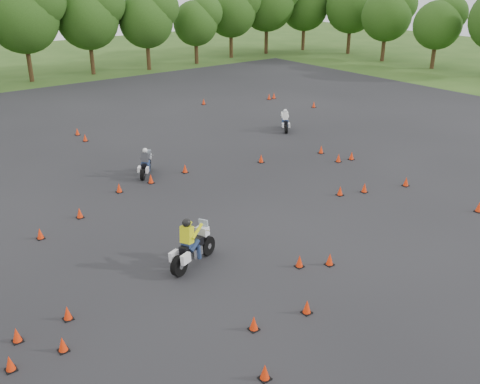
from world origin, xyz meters
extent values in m
plane|color=#2D5119|center=(0.00, 0.00, 0.00)|extent=(140.00, 140.00, 0.00)
plane|color=black|center=(0.00, 6.00, 0.01)|extent=(62.00, 62.00, 0.00)
cone|color=red|center=(-5.64, -4.37, 0.23)|extent=(0.26, 0.26, 0.45)
cone|color=red|center=(-9.49, 0.03, 0.23)|extent=(0.26, 0.26, 0.45)
cone|color=red|center=(-1.14, 9.97, 0.23)|extent=(0.26, 0.26, 0.45)
cone|color=red|center=(8.84, -2.14, 0.23)|extent=(0.26, 0.26, 0.45)
cone|color=red|center=(-0.80, 20.43, 0.23)|extent=(0.26, 0.26, 0.45)
cone|color=red|center=(1.05, 10.18, 0.23)|extent=(0.26, 0.26, 0.45)
cone|color=red|center=(-10.40, 1.27, 0.23)|extent=(0.26, 0.26, 0.45)
cone|color=red|center=(-7.66, 7.33, 0.23)|extent=(0.26, 0.26, 0.45)
cone|color=red|center=(5.33, 8.94, 0.23)|extent=(0.26, 0.26, 0.45)
cone|color=red|center=(8.84, 6.32, 0.23)|extent=(0.26, 0.26, 0.45)
cone|color=red|center=(5.31, 2.97, 0.23)|extent=(0.26, 0.26, 0.45)
cone|color=red|center=(8.83, 1.76, 0.23)|extent=(0.26, 0.26, 0.45)
cone|color=red|center=(-2.96, 9.85, 0.23)|extent=(0.26, 0.26, 0.45)
cone|color=red|center=(16.43, 20.57, 0.23)|extent=(0.26, 0.26, 0.45)
cone|color=red|center=(-0.93, 18.84, 0.23)|extent=(0.26, 0.26, 0.45)
cone|color=red|center=(-8.81, 1.41, 0.23)|extent=(0.26, 0.26, 0.45)
cone|color=red|center=(9.17, 8.00, 0.23)|extent=(0.26, 0.26, 0.45)
cone|color=red|center=(10.57, 22.44, 0.23)|extent=(0.26, 0.26, 0.45)
cone|color=red|center=(16.86, 16.29, 0.23)|extent=(0.26, 0.26, 0.45)
cone|color=red|center=(6.54, 2.50, 0.23)|extent=(0.26, 0.26, 0.45)
cone|color=red|center=(9.74, 6.14, 0.23)|extent=(0.26, 0.26, 0.45)
cone|color=red|center=(-4.54, -2.56, 0.23)|extent=(0.26, 0.26, 0.45)
cone|color=red|center=(-10.92, 0.13, 0.23)|extent=(0.26, 0.26, 0.45)
cone|color=red|center=(-2.67, -2.93, 0.23)|extent=(0.26, 0.26, 0.45)
cone|color=red|center=(15.87, 20.54, 0.23)|extent=(0.26, 0.26, 0.45)
cone|color=red|center=(-0.88, -0.71, 0.23)|extent=(0.26, 0.26, 0.45)
cone|color=red|center=(0.10, -1.29, 0.23)|extent=(0.26, 0.26, 0.45)
cone|color=red|center=(-5.62, 8.25, 0.23)|extent=(0.26, 0.26, 0.45)
camera|label=1|loc=(-13.04, -12.86, 10.17)|focal=40.00mm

